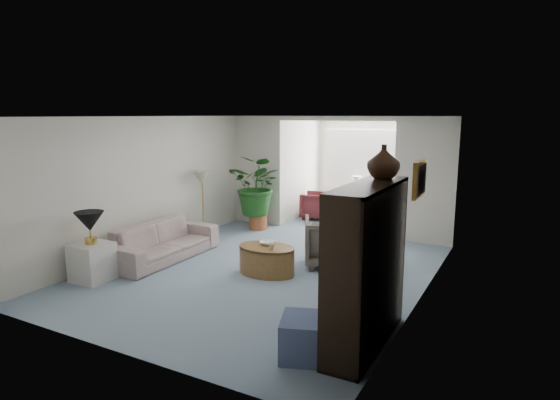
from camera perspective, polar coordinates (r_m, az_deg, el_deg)
The scene contains 26 objects.
floor at distance 7.75m, azimuth -2.13°, elevation -8.73°, with size 6.00×6.00×0.00m, color #869CB1.
sunroom_floor at distance 11.34m, azimuth 8.45°, elevation -2.67°, with size 2.60×2.60×0.00m, color #869CB1.
back_pier_left at distance 10.95m, azimuth -2.78°, elevation 3.61°, with size 1.20×0.12×2.50m, color beige.
back_pier_right at distance 9.57m, azimuth 17.10°, elevation 2.18°, with size 1.20×0.12×2.50m, color beige.
back_header at distance 10.03m, azimuth 6.63°, elevation 9.80°, with size 2.60×0.12×0.10m, color beige.
window_pane at distance 12.13m, azimuth 10.38°, elevation 4.82°, with size 2.20×0.02×1.50m, color white.
window_blinds at distance 12.10m, azimuth 10.33°, elevation 4.81°, with size 2.20×0.02×1.50m, color white.
framed_picture at distance 6.39m, azimuth 16.67°, elevation 2.42°, with size 0.04×0.50×0.40m, color #AEA18B.
sofa at distance 8.59m, azimuth -14.01°, elevation -4.89°, with size 2.20×0.86×0.64m, color #BDB4A0.
end_table at distance 7.85m, azimuth -21.78°, elevation -7.00°, with size 0.53×0.53×0.58m, color silver.
table_lamp at distance 7.69m, azimuth -22.10°, elevation -2.42°, with size 0.44×0.44×0.30m, color black.
floor_lamp at distance 9.84m, azimuth -9.44°, elevation 2.71°, with size 0.36×0.36×0.28m, color beige.
coffee_table at distance 7.62m, azimuth -1.64°, elevation -7.29°, with size 0.95×0.95×0.45m, color olive.
coffee_bowl at distance 7.66m, azimuth -1.60°, elevation -5.22°, with size 0.23×0.23×0.06m, color white.
coffee_cup at distance 7.39m, azimuth -1.03°, elevation -5.65°, with size 0.10×0.10×0.10m, color beige.
wingback_chair at distance 8.05m, azimuth 6.20°, elevation -5.00°, with size 0.87×0.90×0.82m, color #645A4F.
side_table_dark at distance 8.13m, azimuth 11.58°, elevation -5.70°, with size 0.53×0.42×0.63m, color black.
entertainment_cabinet at distance 5.26m, azimuth 10.45°, elevation -7.89°, with size 0.43×1.63×1.81m, color black.
cabinet_urn at distance 5.50m, azimuth 12.45°, elevation 4.56°, with size 0.37×0.37×0.39m, color black.
ottoman at distance 5.17m, azimuth 3.27°, elevation -16.30°, with size 0.54×0.54×0.43m, color #4D5B85.
plant_pot at distance 10.54m, azimuth -2.68°, elevation -2.67°, with size 0.40×0.40×0.32m, color #974F2C.
house_plant at distance 10.39m, azimuth -2.72°, elevation 1.77°, with size 1.20×1.04×1.33m, color #1D4F1B.
sunroom_chair_blue at distance 11.06m, azimuth 11.62°, elevation -1.32°, with size 0.72×0.74×0.68m, color #4D5B85.
sunroom_chair_maroon at distance 11.57m, azimuth 4.50°, elevation -0.67°, with size 0.70×0.72×0.66m, color maroon.
sunroom_table at distance 12.00m, azimuth 9.23°, elevation -0.74°, with size 0.41×0.32×0.51m, color olive.
shelf_clutter at distance 5.24m, azimuth 9.92°, elevation -7.08°, with size 0.30×1.25×1.06m.
Camera 1 is at (3.73, -6.31, 2.53)m, focal length 30.17 mm.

